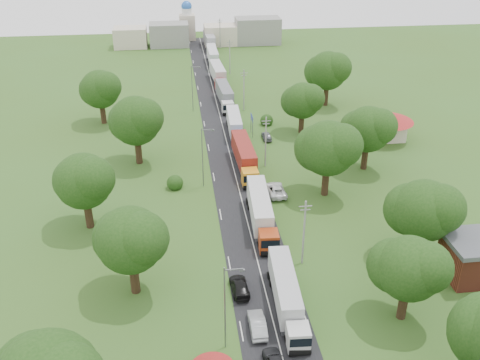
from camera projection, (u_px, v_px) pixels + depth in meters
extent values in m
plane|color=#36551C|center=(251.00, 235.00, 72.84)|extent=(260.00, 260.00, 0.00)
cube|color=black|center=(234.00, 170.00, 90.43)|extent=(8.00, 200.00, 0.04)
cylinder|color=slate|center=(253.00, 128.00, 102.22)|extent=(0.12, 0.12, 4.00)
cylinder|color=slate|center=(251.00, 123.00, 104.33)|extent=(0.12, 0.12, 4.00)
cube|color=navy|center=(252.00, 118.00, 102.53)|extent=(0.06, 3.00, 1.00)
cube|color=silver|center=(252.00, 118.00, 102.53)|extent=(0.07, 3.10, 0.06)
cylinder|color=gray|center=(304.00, 233.00, 65.21)|extent=(0.24, 0.24, 9.00)
cube|color=gray|center=(306.00, 206.00, 63.45)|extent=(1.60, 0.10, 0.10)
cube|color=gray|center=(305.00, 210.00, 63.68)|extent=(1.20, 0.10, 0.10)
cylinder|color=gray|center=(266.00, 142.00, 89.83)|extent=(0.24, 0.24, 9.00)
cube|color=gray|center=(266.00, 121.00, 88.08)|extent=(1.60, 0.10, 0.10)
cube|color=gray|center=(266.00, 124.00, 88.31)|extent=(1.20, 0.10, 0.10)
cylinder|color=gray|center=(244.00, 90.00, 114.46)|extent=(0.24, 0.24, 9.00)
cube|color=gray|center=(244.00, 73.00, 112.70)|extent=(1.60, 0.10, 0.10)
cube|color=gray|center=(244.00, 75.00, 112.93)|extent=(1.20, 0.10, 0.10)
cylinder|color=gray|center=(230.00, 57.00, 139.08)|extent=(0.24, 0.24, 9.00)
cube|color=gray|center=(230.00, 42.00, 137.32)|extent=(1.60, 0.10, 0.10)
cube|color=gray|center=(230.00, 44.00, 137.56)|extent=(1.20, 0.10, 0.10)
cylinder|color=gray|center=(220.00, 33.00, 163.71)|extent=(0.24, 0.24, 9.00)
cube|color=gray|center=(220.00, 21.00, 161.95)|extent=(1.60, 0.10, 0.10)
cube|color=gray|center=(220.00, 22.00, 162.18)|extent=(1.20, 0.10, 0.10)
cylinder|color=slate|center=(225.00, 309.00, 52.33)|extent=(0.16, 0.16, 10.00)
cube|color=slate|center=(234.00, 269.00, 50.25)|extent=(1.80, 0.10, 0.10)
cube|color=slate|center=(242.00, 270.00, 50.41)|extent=(0.50, 0.22, 0.15)
cylinder|color=slate|center=(203.00, 158.00, 83.11)|extent=(0.16, 0.16, 10.00)
cube|color=slate|center=(207.00, 130.00, 81.04)|extent=(1.80, 0.10, 0.10)
cube|color=slate|center=(213.00, 130.00, 81.19)|extent=(0.50, 0.22, 0.15)
cylinder|color=slate|center=(192.00, 89.00, 113.89)|extent=(0.16, 0.16, 10.00)
cube|color=slate|center=(196.00, 67.00, 111.82)|extent=(1.80, 0.10, 0.10)
cube|color=slate|center=(199.00, 67.00, 111.97)|extent=(0.50, 0.22, 0.15)
cylinder|color=#382616|center=(403.00, 303.00, 57.67)|extent=(1.04, 1.04, 3.85)
sphere|color=#17370F|center=(409.00, 268.00, 55.50)|extent=(7.00, 7.00, 7.00)
sphere|color=#17370F|center=(426.00, 267.00, 54.41)|extent=(5.50, 5.50, 5.50)
sphere|color=#17370F|center=(395.00, 266.00, 56.72)|extent=(6.00, 6.00, 6.00)
cylinder|color=#382616|center=(418.00, 246.00, 67.04)|extent=(1.08, 1.08, 4.20)
sphere|color=#17370F|center=(424.00, 210.00, 64.67)|extent=(7.70, 7.70, 7.70)
sphere|color=#17370F|center=(440.00, 208.00, 63.47)|extent=(6.05, 6.05, 6.05)
sphere|color=#17370F|center=(410.00, 209.00, 66.01)|extent=(6.60, 6.60, 6.60)
cylinder|color=#382616|center=(325.00, 181.00, 82.02)|extent=(1.12, 1.12, 4.55)
sphere|color=#17370F|center=(328.00, 148.00, 79.44)|extent=(8.40, 8.40, 8.40)
sphere|color=#17370F|center=(341.00, 145.00, 78.13)|extent=(6.60, 6.60, 6.60)
sphere|color=#17370F|center=(318.00, 148.00, 80.90)|extent=(7.20, 7.20, 7.20)
cylinder|color=#382616|center=(365.00, 157.00, 90.13)|extent=(1.08, 1.08, 4.20)
sphere|color=#17370F|center=(368.00, 129.00, 87.76)|extent=(7.70, 7.70, 7.70)
sphere|color=#17370F|center=(379.00, 127.00, 86.56)|extent=(6.05, 6.05, 6.05)
sphere|color=#17370F|center=(359.00, 129.00, 89.10)|extent=(6.60, 6.60, 6.60)
cylinder|color=#382616|center=(301.00, 123.00, 104.39)|extent=(1.04, 1.04, 3.85)
sphere|color=#17370F|center=(303.00, 101.00, 102.22)|extent=(7.00, 7.00, 7.00)
sphere|color=#17370F|center=(311.00, 98.00, 101.13)|extent=(5.50, 5.50, 5.50)
sphere|color=#17370F|center=(296.00, 101.00, 103.44)|extent=(6.00, 6.00, 6.00)
cylinder|color=#382616|center=(326.00, 95.00, 118.41)|extent=(1.12, 1.12, 4.55)
sphere|color=#17370F|center=(328.00, 71.00, 115.83)|extent=(8.40, 8.40, 8.40)
sphere|color=#17370F|center=(336.00, 68.00, 114.52)|extent=(6.60, 6.60, 6.60)
sphere|color=#17370F|center=(320.00, 72.00, 117.29)|extent=(7.20, 7.20, 7.20)
cylinder|color=#382616|center=(134.00, 277.00, 61.42)|extent=(1.08, 1.08, 4.20)
sphere|color=#17370F|center=(130.00, 240.00, 59.05)|extent=(7.70, 7.70, 7.70)
sphere|color=#17370F|center=(142.00, 238.00, 57.85)|extent=(6.05, 6.05, 6.05)
sphere|color=#17370F|center=(122.00, 238.00, 60.39)|extent=(6.60, 6.60, 6.60)
cylinder|color=#382616|center=(89.00, 214.00, 73.84)|extent=(1.08, 1.08, 4.20)
sphere|color=#17370F|center=(84.00, 181.00, 71.47)|extent=(7.70, 7.70, 7.70)
sphere|color=#17370F|center=(92.00, 179.00, 70.27)|extent=(6.05, 6.05, 6.05)
sphere|color=#17370F|center=(77.00, 180.00, 72.81)|extent=(6.60, 6.60, 6.60)
cylinder|color=#382616|center=(139.00, 151.00, 92.01)|extent=(1.12, 1.12, 4.55)
sphere|color=#17370F|center=(136.00, 121.00, 89.43)|extent=(8.40, 8.40, 8.40)
sphere|color=#17370F|center=(144.00, 118.00, 88.12)|extent=(6.60, 6.60, 6.60)
sphere|color=#17370F|center=(129.00, 121.00, 90.89)|extent=(7.20, 7.20, 7.20)
cylinder|color=#382616|center=(103.00, 113.00, 108.80)|extent=(1.08, 1.08, 4.20)
sphere|color=#17370F|center=(100.00, 89.00, 106.42)|extent=(7.70, 7.70, 7.70)
sphere|color=#17370F|center=(106.00, 87.00, 105.23)|extent=(6.05, 6.05, 6.05)
sphere|color=#17370F|center=(96.00, 90.00, 107.77)|extent=(6.60, 6.60, 6.60)
cube|color=maroon|center=(479.00, 259.00, 64.09)|extent=(8.00, 6.00, 4.60)
cube|color=beige|center=(384.00, 129.00, 101.61)|extent=(7.00, 5.00, 4.00)
cone|color=maroon|center=(386.00, 115.00, 100.27)|extent=(10.08, 10.08, 1.80)
cube|color=gray|center=(169.00, 35.00, 166.86)|extent=(12.00, 8.00, 7.00)
cube|color=beige|center=(220.00, 35.00, 168.85)|extent=(10.00, 8.00, 6.00)
cube|color=gray|center=(258.00, 31.00, 169.72)|extent=(14.00, 8.00, 8.00)
cube|color=beige|center=(130.00, 37.00, 165.76)|extent=(10.00, 8.00, 6.00)
cube|color=beige|center=(187.00, 27.00, 174.32)|extent=(5.00, 5.00, 8.00)
cylinder|color=silver|center=(187.00, 11.00, 172.01)|extent=(3.20, 3.20, 2.00)
sphere|color=#2659B2|center=(186.00, 6.00, 171.27)|extent=(3.40, 3.40, 3.40)
cube|color=silver|center=(298.00, 337.00, 53.80)|extent=(2.42, 2.42, 2.40)
cube|color=black|center=(301.00, 343.00, 52.63)|extent=(2.20, 0.14, 1.05)
cube|color=slate|center=(300.00, 352.00, 53.28)|extent=(2.12, 0.36, 0.34)
cube|color=slate|center=(285.00, 299.00, 60.06)|extent=(2.80, 11.12, 0.29)
cube|color=#AFAFB4|center=(285.00, 286.00, 59.51)|extent=(3.01, 11.42, 2.87)
cylinder|color=black|center=(299.00, 351.00, 53.51)|extent=(2.25, 0.96, 0.96)
cylinder|color=black|center=(296.00, 338.00, 55.03)|extent=(2.25, 0.96, 0.96)
cylinder|color=black|center=(279.00, 282.00, 63.12)|extent=(2.25, 0.96, 0.96)
cylinder|color=black|center=(277.00, 275.00, 64.38)|extent=(2.25, 0.96, 0.96)
cube|color=#9A3411|center=(269.00, 241.00, 68.78)|extent=(2.62, 2.62, 2.59)
cube|color=black|center=(270.00, 244.00, 67.51)|extent=(2.38, 0.15, 1.14)
cube|color=slate|center=(270.00, 253.00, 68.21)|extent=(2.29, 0.37, 0.36)
cube|color=slate|center=(260.00, 217.00, 75.55)|extent=(3.01, 12.03, 0.31)
cube|color=silver|center=(260.00, 205.00, 74.96)|extent=(3.24, 12.35, 3.11)
cylinder|color=black|center=(270.00, 252.00, 68.46)|extent=(2.44, 1.04, 1.04)
cylinder|color=black|center=(267.00, 244.00, 70.10)|extent=(2.44, 1.04, 1.04)
cylinder|color=black|center=(256.00, 206.00, 78.86)|extent=(2.44, 1.04, 1.04)
cylinder|color=black|center=(254.00, 201.00, 80.22)|extent=(2.44, 1.04, 1.04)
cube|color=orange|center=(250.00, 177.00, 84.61)|extent=(2.57, 2.57, 2.61)
cube|color=black|center=(251.00, 179.00, 83.33)|extent=(2.40, 0.08, 1.15)
cube|color=slate|center=(251.00, 187.00, 84.04)|extent=(2.30, 0.31, 0.37)
cube|color=slate|center=(244.00, 162.00, 91.43)|extent=(2.72, 12.08, 0.31)
cube|color=maroon|center=(244.00, 152.00, 90.83)|extent=(2.93, 12.39, 3.13)
cylinder|color=black|center=(251.00, 186.00, 84.29)|extent=(2.46, 1.04, 1.04)
cylinder|color=black|center=(249.00, 181.00, 85.95)|extent=(2.46, 1.04, 1.04)
cylinder|color=black|center=(241.00, 155.00, 94.77)|extent=(2.46, 1.04, 1.04)
cylinder|color=black|center=(240.00, 151.00, 96.15)|extent=(2.46, 1.04, 1.04)
cube|color=#1C38AC|center=(238.00, 139.00, 98.61)|extent=(2.34, 2.34, 2.35)
cube|color=black|center=(239.00, 140.00, 97.46)|extent=(2.16, 0.10, 1.03)
cube|color=slate|center=(239.00, 146.00, 98.10)|extent=(2.08, 0.33, 0.33)
cube|color=slate|center=(234.00, 130.00, 104.75)|extent=(2.57, 10.88, 0.28)
cube|color=silver|center=(234.00, 121.00, 104.21)|extent=(2.77, 11.17, 2.82)
cylinder|color=black|center=(239.00, 146.00, 98.33)|extent=(2.21, 0.94, 0.94)
cylinder|color=black|center=(238.00, 142.00, 99.81)|extent=(2.21, 0.94, 0.94)
cylinder|color=black|center=(233.00, 125.00, 107.75)|extent=(2.21, 0.94, 0.94)
cylinder|color=black|center=(232.00, 122.00, 108.99)|extent=(2.21, 0.94, 0.94)
cube|color=silver|center=(228.00, 107.00, 113.66)|extent=(2.50, 2.50, 2.48)
cube|color=black|center=(228.00, 108.00, 112.45)|extent=(2.28, 0.14, 1.09)
cube|color=slate|center=(228.00, 114.00, 113.12)|extent=(2.19, 0.37, 0.35)
cube|color=slate|center=(225.00, 100.00, 120.13)|extent=(2.89, 11.50, 0.30)
cube|color=slate|center=(224.00, 92.00, 119.56)|extent=(3.10, 11.80, 2.97)
cylinder|color=black|center=(228.00, 113.00, 113.36)|extent=(2.33, 0.99, 0.99)
cylinder|color=black|center=(227.00, 111.00, 114.93)|extent=(2.33, 0.99, 0.99)
cylinder|color=black|center=(223.00, 96.00, 123.29)|extent=(2.33, 0.99, 0.99)
cylinder|color=black|center=(223.00, 94.00, 124.60)|extent=(2.33, 0.99, 0.99)
cube|color=#A21B19|center=(220.00, 85.00, 127.53)|extent=(2.63, 2.63, 2.61)
cube|color=black|center=(221.00, 85.00, 126.25)|extent=(2.40, 0.15, 1.15)
cube|color=slate|center=(221.00, 90.00, 126.96)|extent=(2.30, 0.37, 0.36)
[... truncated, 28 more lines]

